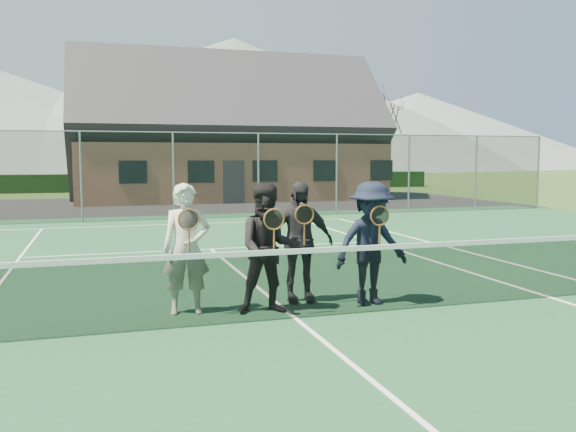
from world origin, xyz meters
name	(u,v)px	position (x,y,z in m)	size (l,w,h in m)	color
ground	(157,206)	(0.00, 20.00, 0.00)	(220.00, 220.00, 0.00)	#2A481A
court_surface	(295,319)	(0.00, 0.00, 0.01)	(30.00, 30.00, 0.02)	#1C4C2B
tarmac_carpark	(61,208)	(-4.00, 20.00, 0.01)	(40.00, 12.00, 0.01)	black
hedge_row	(139,182)	(0.00, 32.00, 0.55)	(40.00, 1.20, 1.10)	black
hill_centre	(234,104)	(20.00, 95.00, 11.00)	(120.00, 120.00, 22.00)	#57685E
hill_east	(418,131)	(55.00, 95.00, 7.00)	(90.00, 90.00, 14.00)	slate
court_markings	(295,318)	(0.00, 0.00, 0.02)	(11.03, 23.83, 0.01)	white
tennis_net	(296,280)	(0.00, 0.00, 0.54)	(11.68, 0.08, 1.10)	slate
perimeter_fence	(173,176)	(0.00, 13.50, 1.52)	(30.07, 0.07, 3.02)	slate
clubhouse	(226,122)	(4.00, 24.00, 3.99)	(15.60, 8.20, 7.70)	#9E6B4C
tree_c	(168,101)	(2.00, 33.00, 5.79)	(3.20, 3.20, 7.77)	#342412
tree_d	(313,105)	(12.00, 33.00, 5.79)	(3.20, 3.20, 7.77)	#342413
tree_e	(390,107)	(18.00, 33.00, 5.79)	(3.20, 3.20, 7.77)	#3A2815
player_a	(186,249)	(-1.34, 0.73, 0.92)	(0.69, 0.53, 1.80)	beige
player_b	(269,248)	(-0.25, 0.42, 0.92)	(0.97, 0.81, 1.80)	black
player_c	(299,242)	(0.34, 0.92, 0.92)	(1.08, 0.53, 1.80)	#232328
player_d	(371,243)	(1.30, 0.44, 0.92)	(1.23, 0.80, 1.80)	black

